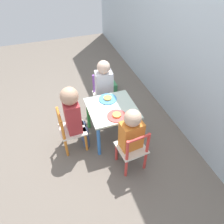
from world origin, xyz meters
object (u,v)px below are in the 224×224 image
chair_purple (104,95)px  chair_orange (71,131)px  child_left (104,85)px  plate_left (108,99)px  child_front (74,113)px  chair_red (132,150)px  kids_table (112,113)px  plate_right (117,116)px  storage_bin (107,85)px  child_right (130,133)px

chair_purple → chair_orange: (0.48, -0.51, 0.00)m
chair_orange → child_left: child_left is taller
chair_purple → plate_left: size_ratio=2.55×
child_front → plate_left: bearing=-70.4°
chair_red → child_front: size_ratio=0.65×
chair_orange → child_front: size_ratio=0.65×
kids_table → chair_orange: bearing=-88.2°
child_left → plate_left: 0.26m
child_front → plate_left: (-0.16, 0.41, -0.04)m
kids_table → plate_left: plate_left is taller
chair_red → chair_orange: (-0.45, -0.51, 0.00)m
chair_red → child_front: 0.68m
chair_purple → chair_red: bearing=-84.0°
chair_red → chair_orange: size_ratio=1.00×
chair_orange → plate_right: bearing=-107.6°
child_left → storage_bin: child_left is taller
child_front → storage_bin: (-0.93, 0.65, -0.41)m
child_right → plate_left: size_ratio=3.57×
chair_orange → chair_red: bearing=-132.9°
kids_table → chair_purple: (-0.46, 0.05, -0.11)m
chair_red → child_left: (-0.86, -0.01, 0.19)m
child_front → storage_bin: size_ratio=3.16×
child_left → storage_bin: 0.67m
chair_red → storage_bin: bearing=-103.9°
chair_red → child_right: 0.18m
kids_table → child_right: (0.40, 0.04, 0.07)m
chair_orange → plate_right: 0.52m
kids_table → storage_bin: kids_table is taller
storage_bin → child_left: bearing=-21.1°
child_front → plate_right: size_ratio=4.00×
kids_table → plate_right: size_ratio=2.59×
chair_purple → child_right: 0.88m
plate_left → kids_table: bearing=-0.0°
chair_orange → storage_bin: (-0.93, 0.71, -0.19)m
child_right → child_front: bearing=-46.9°
child_left → plate_left: child_left is taller
chair_red → plate_left: bearing=-91.4°
child_front → plate_left: child_front is taller
child_right → child_left: bearing=-96.0°
kids_table → chair_red: size_ratio=0.99×
chair_red → child_front: bearing=-50.6°
kids_table → plate_left: size_ratio=2.54×
chair_orange → plate_right: size_ratio=2.61×
chair_orange → plate_left: bearing=-72.7°
kids_table → child_right: size_ratio=0.71×
chair_red → child_right: bearing=-90.0°
child_left → plate_right: child_left is taller
chair_red → storage_bin: (-1.38, 0.19, -0.19)m
child_left → child_right: (0.80, 0.00, -0.02)m
chair_orange → child_front: 0.23m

